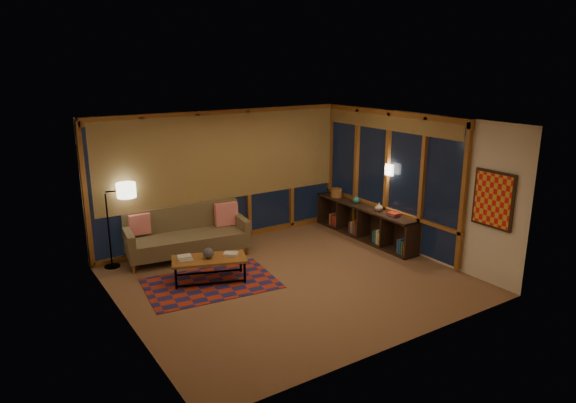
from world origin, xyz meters
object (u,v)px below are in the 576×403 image
coffee_table (210,269)px  bookshelf (364,222)px  floor_lamp (108,226)px  sofa (187,234)px

coffee_table → bookshelf: size_ratio=0.44×
floor_lamp → coffee_table: bearing=-39.0°
sofa → bookshelf: bearing=-8.6°
bookshelf → floor_lamp: bearing=165.1°
floor_lamp → bookshelf: size_ratio=0.56×
sofa → floor_lamp: bearing=175.9°
coffee_table → floor_lamp: size_ratio=0.80×
bookshelf → sofa: bearing=163.9°
sofa → floor_lamp: floor_lamp is taller
floor_lamp → bookshelf: floor_lamp is taller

